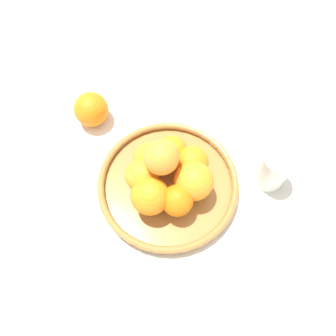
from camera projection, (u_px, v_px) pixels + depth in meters
name	position (u px, v px, depth m)	size (l,w,h in m)	color
ground_plane	(168.00, 187.00, 0.73)	(4.00, 4.00, 0.00)	silver
fruit_bowl	(168.00, 184.00, 0.71)	(0.31, 0.31, 0.03)	#A57238
orange_pile	(168.00, 174.00, 0.66)	(0.18, 0.18, 0.13)	orange
stray_orange	(91.00, 109.00, 0.77)	(0.08, 0.08, 0.08)	orange
drinking_glass	(274.00, 169.00, 0.69)	(0.07, 0.07, 0.10)	silver
napkin_folded	(251.00, 103.00, 0.82)	(0.13, 0.13, 0.01)	white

